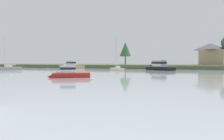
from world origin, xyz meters
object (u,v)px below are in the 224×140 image
at_px(sailboat_cream, 117,70).
at_px(cruiser_black, 157,68).
at_px(cruiser_red, 67,75).
at_px(mooring_buoy_white, 93,79).
at_px(mooring_buoy_green, 48,68).
at_px(cruiser_sand, 70,67).
at_px(sailboat_grey, 7,69).

bearing_deg(sailboat_cream, cruiser_black, 39.76).
distance_m(cruiser_red, mooring_buoy_white, 6.51).
height_order(sailboat_cream, mooring_buoy_green, sailboat_cream).
distance_m(cruiser_sand, mooring_buoy_white, 49.03).
distance_m(cruiser_black, mooring_buoy_white, 38.67).
relative_size(sailboat_cream, cruiser_red, 1.53).
bearing_deg(cruiser_black, mooring_buoy_white, -93.82).
relative_size(sailboat_grey, cruiser_red, 1.69).
distance_m(sailboat_grey, cruiser_sand, 21.23).
bearing_deg(cruiser_black, mooring_buoy_green, 176.49).
height_order(sailboat_cream, cruiser_red, sailboat_cream).
distance_m(sailboat_grey, mooring_buoy_green, 20.29).
height_order(sailboat_cream, cruiser_sand, sailboat_cream).
bearing_deg(sailboat_grey, mooring_buoy_green, 92.90).
bearing_deg(cruiser_red, sailboat_grey, 152.06).
height_order(sailboat_grey, cruiser_sand, sailboat_grey).
relative_size(cruiser_black, mooring_buoy_white, 20.97).
bearing_deg(mooring_buoy_white, sailboat_cream, 104.21).
bearing_deg(sailboat_grey, mooring_buoy_white, -27.31).
bearing_deg(sailboat_cream, sailboat_grey, -164.70).
xyz_separation_m(cruiser_sand, cruiser_red, (23.62, -36.51, -0.14)).
distance_m(sailboat_cream, cruiser_red, 27.56).
xyz_separation_m(cruiser_sand, mooring_buoy_white, (29.58, -39.10, -0.54)).
bearing_deg(sailboat_grey, sailboat_cream, 15.30).
relative_size(sailboat_cream, mooring_buoy_white, 20.34).
bearing_deg(mooring_buoy_green, cruiser_sand, -10.24).
distance_m(sailboat_cream, sailboat_grey, 34.34).
xyz_separation_m(cruiser_black, mooring_buoy_green, (-44.34, 2.72, -0.68)).
bearing_deg(cruiser_red, sailboat_cream, 93.46).
relative_size(sailboat_cream, sailboat_grey, 0.91).
relative_size(cruiser_black, cruiser_sand, 1.02).
height_order(cruiser_black, sailboat_grey, sailboat_grey).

